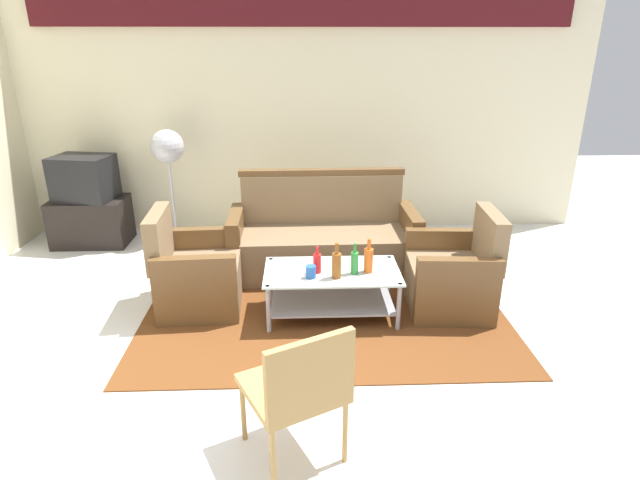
% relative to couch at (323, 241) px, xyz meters
% --- Properties ---
extents(ground_plane, '(14.00, 14.00, 0.00)m').
position_rel_couch_xyz_m(ground_plane, '(-0.14, -1.71, -0.32)').
color(ground_plane, white).
extents(wall_back, '(6.52, 0.19, 2.80)m').
position_rel_couch_xyz_m(wall_back, '(-0.14, 1.34, 1.16)').
color(wall_back, beige).
rests_on(wall_back, ground).
extents(rug, '(3.01, 2.27, 0.01)m').
position_rel_couch_xyz_m(rug, '(-0.03, -0.74, -0.31)').
color(rug, brown).
rests_on(rug, ground).
extents(couch, '(1.81, 0.77, 0.96)m').
position_rel_couch_xyz_m(couch, '(0.00, 0.00, 0.00)').
color(couch, '#7F6647').
rests_on(couch, rug).
extents(armchair_left, '(0.74, 0.80, 0.85)m').
position_rel_couch_xyz_m(armchair_left, '(-1.12, -0.69, -0.03)').
color(armchair_left, '#7F6647').
rests_on(armchair_left, rug).
extents(armchair_right, '(0.74, 0.80, 0.85)m').
position_rel_couch_xyz_m(armchair_right, '(1.06, -0.80, -0.03)').
color(armchair_right, '#7F6647').
rests_on(armchair_right, rug).
extents(coffee_table, '(1.10, 0.60, 0.40)m').
position_rel_couch_xyz_m(coffee_table, '(0.03, -0.91, -0.04)').
color(coffee_table, silver).
rests_on(coffee_table, rug).
extents(bottle_brown, '(0.08, 0.08, 0.29)m').
position_rel_couch_xyz_m(bottle_brown, '(0.06, -1.05, 0.21)').
color(bottle_brown, brown).
rests_on(bottle_brown, coffee_table).
extents(bottle_green, '(0.06, 0.06, 0.26)m').
position_rel_couch_xyz_m(bottle_green, '(0.21, -0.97, 0.19)').
color(bottle_green, '#2D8C38').
rests_on(bottle_green, coffee_table).
extents(bottle_red, '(0.07, 0.07, 0.22)m').
position_rel_couch_xyz_m(bottle_red, '(-0.09, -0.94, 0.18)').
color(bottle_red, red).
rests_on(bottle_red, coffee_table).
extents(bottle_orange, '(0.07, 0.07, 0.28)m').
position_rel_couch_xyz_m(bottle_orange, '(0.32, -0.95, 0.20)').
color(bottle_orange, '#D85919').
rests_on(bottle_orange, coffee_table).
extents(cup, '(0.08, 0.08, 0.10)m').
position_rel_couch_xyz_m(cup, '(-0.15, -1.04, 0.14)').
color(cup, '#2659A5').
rests_on(cup, coffee_table).
extents(tv_stand, '(0.80, 0.50, 0.52)m').
position_rel_couch_xyz_m(tv_stand, '(-2.57, 0.84, -0.06)').
color(tv_stand, black).
rests_on(tv_stand, ground).
extents(television, '(0.67, 0.54, 0.48)m').
position_rel_couch_xyz_m(television, '(-2.57, 0.84, 0.44)').
color(television, black).
rests_on(television, tv_stand).
extents(pedestal_fan, '(0.36, 0.36, 1.27)m').
position_rel_couch_xyz_m(pedestal_fan, '(-1.65, 0.89, 0.70)').
color(pedestal_fan, '#2D2D33').
rests_on(pedestal_fan, ground).
extents(wicker_chair, '(0.64, 0.64, 0.84)m').
position_rel_couch_xyz_m(wicker_chair, '(-0.24, -2.51, 0.18)').
color(wicker_chair, '#AD844C').
rests_on(wicker_chair, ground).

